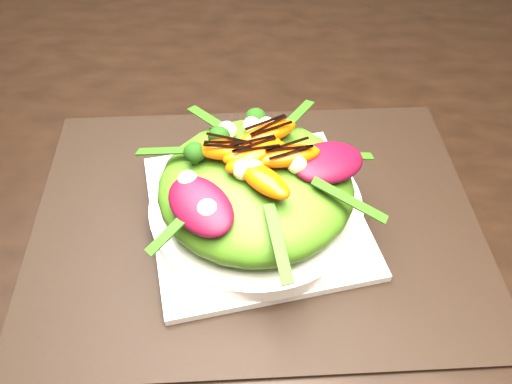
# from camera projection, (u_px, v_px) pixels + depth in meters

# --- Properties ---
(dining_table) EXTENTS (1.60, 0.90, 0.75)m
(dining_table) POSITION_uv_depth(u_px,v_px,m) (303.00, 161.00, 0.70)
(dining_table) COLOR black
(dining_table) RESTS_ON floor
(placemat) EXTENTS (0.53, 0.43, 0.00)m
(placemat) POSITION_uv_depth(u_px,v_px,m) (256.00, 218.00, 0.60)
(placemat) COLOR black
(placemat) RESTS_ON dining_table
(plate_base) EXTENTS (0.28, 0.28, 0.01)m
(plate_base) POSITION_uv_depth(u_px,v_px,m) (256.00, 214.00, 0.60)
(plate_base) COLOR silver
(plate_base) RESTS_ON placemat
(salad_bowl) EXTENTS (0.27, 0.27, 0.02)m
(salad_bowl) POSITION_uv_depth(u_px,v_px,m) (256.00, 207.00, 0.59)
(salad_bowl) COLOR silver
(salad_bowl) RESTS_ON plate_base
(lettuce_mound) EXTENTS (0.26, 0.26, 0.07)m
(lettuce_mound) POSITION_uv_depth(u_px,v_px,m) (256.00, 187.00, 0.57)
(lettuce_mound) COLOR #447415
(lettuce_mound) RESTS_ON salad_bowl
(radicchio_leaf) EXTENTS (0.09, 0.08, 0.02)m
(radicchio_leaf) POSITION_uv_depth(u_px,v_px,m) (328.00, 162.00, 0.54)
(radicchio_leaf) COLOR #460718
(radicchio_leaf) RESTS_ON lettuce_mound
(orange_segment) EXTENTS (0.07, 0.03, 0.02)m
(orange_segment) POSITION_uv_depth(u_px,v_px,m) (256.00, 147.00, 0.55)
(orange_segment) COLOR #EA3F03
(orange_segment) RESTS_ON lettuce_mound
(broccoli_floret) EXTENTS (0.04, 0.04, 0.03)m
(broccoli_floret) POSITION_uv_depth(u_px,v_px,m) (196.00, 134.00, 0.56)
(broccoli_floret) COLOR black
(broccoli_floret) RESTS_ON lettuce_mound
(macadamia_nut) EXTENTS (0.02, 0.02, 0.02)m
(macadamia_nut) POSITION_uv_depth(u_px,v_px,m) (271.00, 176.00, 0.52)
(macadamia_nut) COLOR beige
(macadamia_nut) RESTS_ON lettuce_mound
(balsamic_drizzle) EXTENTS (0.04, 0.01, 0.00)m
(balsamic_drizzle) POSITION_uv_depth(u_px,v_px,m) (256.00, 140.00, 0.54)
(balsamic_drizzle) COLOR black
(balsamic_drizzle) RESTS_ON orange_segment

